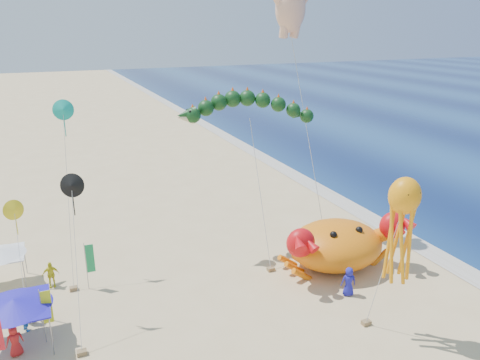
{
  "coord_description": "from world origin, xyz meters",
  "views": [
    {
      "loc": [
        -13.33,
        -24.39,
        16.06
      ],
      "look_at": [
        -2.0,
        2.0,
        6.5
      ],
      "focal_mm": 35.0,
      "sensor_mm": 36.0,
      "label": 1
    }
  ],
  "objects_px": {
    "dragon_kite": "(248,112)",
    "octopus_kite": "(402,222)",
    "canopy_blue": "(14,304)",
    "crab_inflatable": "(337,244)",
    "cherub_kite": "(291,0)"
  },
  "relations": [
    {
      "from": "crab_inflatable",
      "to": "cherub_kite",
      "type": "bearing_deg",
      "value": 90.51
    },
    {
      "from": "octopus_kite",
      "to": "canopy_blue",
      "type": "height_order",
      "value": "octopus_kite"
    },
    {
      "from": "crab_inflatable",
      "to": "canopy_blue",
      "type": "height_order",
      "value": "crab_inflatable"
    },
    {
      "from": "octopus_kite",
      "to": "dragon_kite",
      "type": "bearing_deg",
      "value": 101.29
    },
    {
      "from": "dragon_kite",
      "to": "canopy_blue",
      "type": "xyz_separation_m",
      "value": [
        -15.9,
        -6.15,
        -7.78
      ]
    },
    {
      "from": "dragon_kite",
      "to": "octopus_kite",
      "type": "relative_size",
      "value": 1.26
    },
    {
      "from": "dragon_kite",
      "to": "cherub_kite",
      "type": "relative_size",
      "value": 0.56
    },
    {
      "from": "octopus_kite",
      "to": "canopy_blue",
      "type": "bearing_deg",
      "value": 159.35
    },
    {
      "from": "crab_inflatable",
      "to": "octopus_kite",
      "type": "relative_size",
      "value": 1.01
    },
    {
      "from": "dragon_kite",
      "to": "octopus_kite",
      "type": "height_order",
      "value": "dragon_kite"
    },
    {
      "from": "crab_inflatable",
      "to": "cherub_kite",
      "type": "distance_m",
      "value": 17.67
    },
    {
      "from": "cherub_kite",
      "to": "canopy_blue",
      "type": "bearing_deg",
      "value": -158.48
    },
    {
      "from": "crab_inflatable",
      "to": "octopus_kite",
      "type": "height_order",
      "value": "octopus_kite"
    },
    {
      "from": "octopus_kite",
      "to": "cherub_kite",
      "type": "bearing_deg",
      "value": 84.09
    },
    {
      "from": "crab_inflatable",
      "to": "octopus_kite",
      "type": "bearing_deg",
      "value": -102.19
    }
  ]
}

